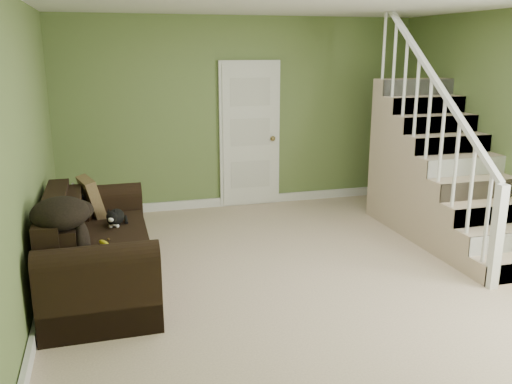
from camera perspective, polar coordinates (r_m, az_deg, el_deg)
floor at (r=5.36m, az=5.96°, el=-9.15°), size 5.00×5.50×0.01m
wall_back at (r=7.56m, az=-1.49°, el=8.25°), size 5.00×0.04×2.60m
wall_left at (r=4.66m, az=-23.50°, el=2.83°), size 0.04×5.50×2.60m
baseboard_back at (r=7.78m, az=-1.37°, el=-0.89°), size 5.00×0.04×0.12m
baseboard_left at (r=5.04m, az=-21.69°, el=-11.04°), size 0.04×5.50×0.12m
door at (r=7.59m, az=-0.65°, el=6.03°), size 0.86×0.12×2.02m
staircase at (r=6.88m, az=18.72°, el=1.22°), size 1.00×2.51×2.82m
sofa at (r=5.32m, az=-16.65°, el=-6.10°), size 0.94×2.17×0.86m
side_table at (r=6.11m, az=-18.37°, el=-3.88°), size 0.58×0.58×0.79m
cat at (r=5.56m, az=-14.54°, el=-2.62°), size 0.23×0.44×0.21m
banana at (r=5.03m, az=-15.68°, el=-5.26°), size 0.12×0.19×0.05m
throw_pillow at (r=5.96m, az=-16.92°, el=-0.58°), size 0.31×0.47×0.44m
throw_blanket at (r=4.63m, az=-19.93°, el=-2.14°), size 0.51×0.64×0.25m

